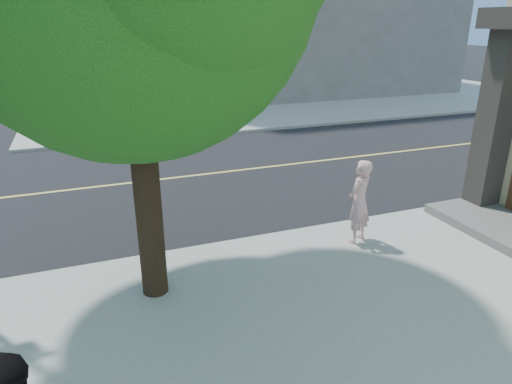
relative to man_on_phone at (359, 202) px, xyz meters
name	(u,v)px	position (x,y,z in m)	size (l,w,h in m)	color
ground	(15,283)	(-6.15, 0.91, -0.94)	(140.00, 140.00, 0.00)	black
road_ew	(33,194)	(-6.15, 5.41, -0.94)	(140.00, 9.00, 0.01)	black
sidewalk_ne	(268,85)	(7.35, 22.41, -0.88)	(29.00, 25.00, 0.12)	#A1A199
man_on_phone	(359,202)	(0.00, 0.00, 0.00)	(0.60, 0.39, 1.65)	beige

